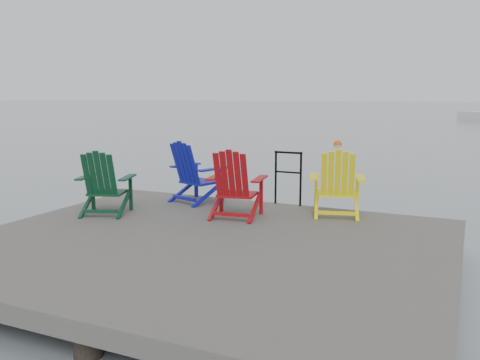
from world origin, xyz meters
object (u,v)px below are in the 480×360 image
at_px(chair_green, 104,183).
at_px(chair_blue, 194,172).
at_px(chair_red, 235,184).
at_px(chair_yellow, 337,183).
at_px(handrail, 288,173).
at_px(buoy_b, 338,145).

xyz_separation_m(chair_green, chair_blue, (0.79, 1.38, 0.03)).
relative_size(chair_green, chair_red, 0.96).
bearing_deg(chair_blue, chair_yellow, 18.00).
bearing_deg(handrail, chair_red, -108.73).
height_order(chair_blue, chair_red, chair_blue).
relative_size(handrail, chair_green, 0.91).
xyz_separation_m(handrail, chair_yellow, (0.95, -0.48, -0.03)).
bearing_deg(chair_yellow, handrail, 138.24).
relative_size(chair_blue, buoy_b, 2.54).
distance_m(chair_blue, chair_yellow, 2.47).
relative_size(handrail, buoy_b, 2.20).
bearing_deg(chair_red, buoy_b, 89.91).
height_order(chair_red, buoy_b, chair_red).
xyz_separation_m(handrail, chair_red, (-0.41, -1.21, -0.02)).
relative_size(handrail, chair_blue, 0.87).
distance_m(handrail, buoy_b, 16.28).
height_order(handrail, chair_red, chair_red).
height_order(chair_green, chair_red, chair_red).
relative_size(chair_red, chair_yellow, 1.01).
bearing_deg(chair_yellow, buoy_b, 88.78).
height_order(chair_green, chair_yellow, chair_yellow).
bearing_deg(chair_red, handrail, 62.38).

